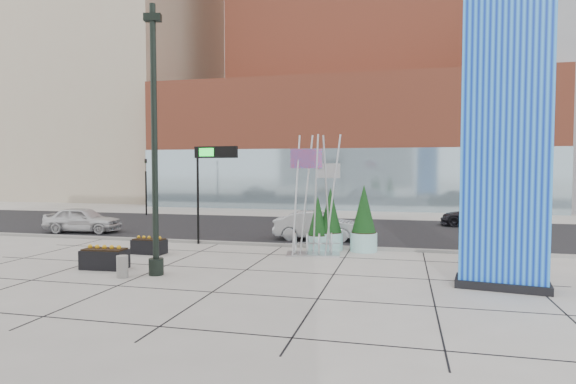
% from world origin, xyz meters
% --- Properties ---
extents(ground, '(160.00, 160.00, 0.00)m').
position_xyz_m(ground, '(0.00, 0.00, 0.00)').
color(ground, '#9E9991').
rests_on(ground, ground).
extents(street_asphalt, '(80.00, 12.00, 0.02)m').
position_xyz_m(street_asphalt, '(0.00, 10.00, 0.01)').
color(street_asphalt, black).
rests_on(street_asphalt, ground).
extents(curb_edge, '(80.00, 0.30, 0.12)m').
position_xyz_m(curb_edge, '(0.00, 4.00, 0.06)').
color(curb_edge, gray).
rests_on(curb_edge, ground).
extents(tower_podium, '(34.00, 10.00, 11.00)m').
position_xyz_m(tower_podium, '(1.00, 27.00, 5.50)').
color(tower_podium, '#A64830').
rests_on(tower_podium, ground).
extents(tower_glass_front, '(34.00, 0.60, 5.00)m').
position_xyz_m(tower_glass_front, '(1.00, 22.20, 2.50)').
color(tower_glass_front, '#8CA5B2').
rests_on(tower_glass_front, ground).
extents(building_beige_left, '(18.00, 20.00, 34.00)m').
position_xyz_m(building_beige_left, '(-26.00, 34.00, 17.00)').
color(building_beige_left, gray).
rests_on(building_beige_left, ground).
extents(blue_pylon, '(2.69, 1.51, 8.49)m').
position_xyz_m(blue_pylon, '(9.00, -1.59, 4.10)').
color(blue_pylon, '#0B2AAB').
rests_on(blue_pylon, ground).
extents(lamp_post, '(0.58, 0.48, 8.68)m').
position_xyz_m(lamp_post, '(-1.61, -2.40, 3.55)').
color(lamp_post, black).
rests_on(lamp_post, ground).
extents(public_art_sculpture, '(2.24, 1.34, 4.81)m').
position_xyz_m(public_art_sculpture, '(2.72, 2.32, 1.26)').
color(public_art_sculpture, silver).
rests_on(public_art_sculpture, ground).
extents(concrete_bollard, '(0.36, 0.36, 0.70)m').
position_xyz_m(concrete_bollard, '(-2.47, -3.00, 0.35)').
color(concrete_bollard, gray).
rests_on(concrete_bollard, ground).
extents(overhead_street_sign, '(2.09, 0.42, 4.43)m').
position_xyz_m(overhead_street_sign, '(-2.16, 3.80, 3.81)').
color(overhead_street_sign, black).
rests_on(overhead_street_sign, ground).
extents(round_planter_east, '(1.12, 1.12, 2.79)m').
position_xyz_m(round_planter_east, '(4.60, 3.60, 1.32)').
color(round_planter_east, '#9CD2CF').
rests_on(round_planter_east, ground).
extents(round_planter_mid, '(1.06, 1.06, 2.64)m').
position_xyz_m(round_planter_mid, '(3.20, 3.60, 1.25)').
color(round_planter_mid, '#9CD2CF').
rests_on(round_planter_mid, ground).
extents(round_planter_west, '(0.92, 0.92, 2.30)m').
position_xyz_m(round_planter_west, '(2.71, 3.33, 1.09)').
color(round_planter_west, '#9CD2CF').
rests_on(round_planter_west, ground).
extents(box_planter_north, '(1.35, 0.70, 0.73)m').
position_xyz_m(box_planter_north, '(-3.80, 1.00, 0.34)').
color(box_planter_north, black).
rests_on(box_planter_north, ground).
extents(box_planter_south, '(1.56, 0.85, 0.83)m').
position_xyz_m(box_planter_south, '(-3.82, -1.96, 0.38)').
color(box_planter_south, black).
rests_on(box_planter_south, ground).
extents(car_white_west, '(4.15, 2.07, 1.36)m').
position_xyz_m(car_white_west, '(-10.48, 5.83, 0.68)').
color(car_white_west, silver).
rests_on(car_white_west, ground).
extents(car_silver_mid, '(4.24, 1.69, 1.37)m').
position_xyz_m(car_silver_mid, '(2.20, 6.17, 0.69)').
color(car_silver_mid, '#B4B7BD').
rests_on(car_silver_mid, ground).
extents(car_dark_east, '(4.78, 2.59, 1.32)m').
position_xyz_m(car_dark_east, '(10.60, 13.25, 0.66)').
color(car_dark_east, black).
rests_on(car_dark_east, ground).
extents(traffic_signal, '(0.15, 0.18, 4.10)m').
position_xyz_m(traffic_signal, '(-12.00, 15.00, 2.30)').
color(traffic_signal, black).
rests_on(traffic_signal, ground).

